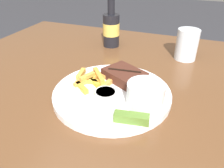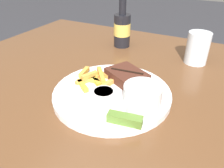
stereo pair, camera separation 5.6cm
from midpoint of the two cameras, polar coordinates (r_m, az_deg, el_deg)
name	(u,v)px [view 1 (the left image)]	position (r m, az deg, el deg)	size (l,w,h in m)	color
dining_table	(112,119)	(0.63, -2.58, -9.23)	(1.24, 1.11, 0.75)	brown
dinner_plate	(112,93)	(0.58, -2.79, -2.55)	(0.31, 0.31, 0.02)	white
steak_portion	(124,75)	(0.61, 0.64, 2.27)	(0.13, 0.12, 0.03)	#472319
fries_pile	(93,80)	(0.60, -7.76, 0.98)	(0.10, 0.12, 0.02)	gold
coleslaw_cup	(146,94)	(0.50, 5.64, -2.67)	(0.09, 0.09, 0.06)	white
dipping_sauce_cup	(104,95)	(0.53, -5.06, -2.92)	(0.05, 0.05, 0.02)	silver
pickle_spear	(132,118)	(0.47, 1.69, -8.97)	(0.08, 0.03, 0.02)	#567A2D
fork_utensil	(81,89)	(0.58, -10.75, -1.25)	(0.13, 0.05, 0.00)	#B7B7BC
beer_bottle	(111,28)	(0.88, -2.08, 14.33)	(0.07, 0.07, 0.20)	black
drinking_glass	(187,45)	(0.80, 17.09, 9.79)	(0.07, 0.07, 0.11)	silver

